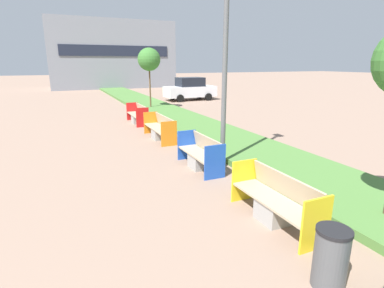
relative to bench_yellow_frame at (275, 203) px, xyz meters
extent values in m
cube|color=#4C7A38|center=(2.26, 4.61, -0.28)|extent=(2.80, 120.00, 0.18)
cube|color=gray|center=(3.06, 35.53, 3.60)|extent=(14.72, 6.18, 7.93)
cube|color=#1E2333|center=(3.06, 32.39, 3.99)|extent=(12.36, 0.08, 1.20)
cube|color=#9E9B96|center=(-0.04, 0.00, -0.16)|extent=(0.52, 0.60, 0.42)
cube|color=tan|center=(-0.04, 0.00, 0.07)|extent=(0.58, 2.05, 0.05)
cube|color=tan|center=(0.23, 0.00, 0.33)|extent=(0.14, 1.97, 0.48)
cube|color=yellow|center=(-0.04, -1.05, 0.10)|extent=(0.62, 0.04, 0.94)
cube|color=yellow|center=(-0.04, 1.05, 0.10)|extent=(0.62, 0.04, 0.94)
cube|color=#9E9B96|center=(-0.04, 3.37, -0.16)|extent=(0.52, 0.60, 0.42)
cube|color=tan|center=(-0.04, 3.37, 0.07)|extent=(0.58, 1.87, 0.05)
cube|color=tan|center=(0.23, 3.37, 0.33)|extent=(0.14, 1.79, 0.48)
cube|color=blue|center=(-0.04, 2.42, 0.10)|extent=(0.62, 0.04, 0.94)
cube|color=blue|center=(-0.04, 4.32, 0.10)|extent=(0.62, 0.04, 0.94)
cube|color=#9E9B96|center=(-0.04, 7.19, -0.16)|extent=(0.52, 0.60, 0.42)
cube|color=tan|center=(-0.04, 7.19, 0.07)|extent=(0.58, 2.33, 0.05)
cube|color=tan|center=(0.23, 7.19, 0.33)|extent=(0.14, 2.23, 0.48)
cube|color=orange|center=(-0.04, 6.00, 0.10)|extent=(0.62, 0.04, 0.94)
cube|color=orange|center=(-0.04, 8.37, 0.10)|extent=(0.62, 0.04, 0.94)
cube|color=#9E9B96|center=(-0.04, 10.83, -0.16)|extent=(0.52, 0.60, 0.42)
cube|color=tan|center=(-0.04, 10.83, 0.07)|extent=(0.58, 2.09, 0.05)
cube|color=tan|center=(0.23, 10.83, 0.33)|extent=(0.14, 2.01, 0.48)
cube|color=red|center=(-0.04, 9.76, 0.10)|extent=(0.62, 0.04, 0.94)
cube|color=red|center=(-0.04, 11.89, 0.10)|extent=(0.62, 0.04, 0.94)
cylinder|color=#4C4F51|center=(-0.49, -1.74, 0.05)|extent=(0.45, 0.45, 0.83)
cylinder|color=black|center=(-0.49, -1.74, 0.49)|extent=(0.47, 0.47, 0.05)
cylinder|color=#56595B|center=(0.61, 3.16, 3.11)|extent=(0.14, 0.14, 6.97)
cylinder|color=brown|center=(1.93, 15.11, 1.04)|extent=(0.10, 0.10, 2.83)
sphere|color=#38702D|center=(1.93, 15.11, 2.86)|extent=(1.45, 1.45, 1.45)
cube|color=silver|center=(6.43, 18.83, 0.35)|extent=(4.24, 1.85, 0.84)
cube|color=black|center=(6.43, 18.83, 1.13)|extent=(2.13, 1.59, 0.72)
cylinder|color=black|center=(7.69, 17.93, -0.07)|extent=(0.60, 0.20, 0.60)
cylinder|color=black|center=(7.69, 19.73, -0.07)|extent=(0.60, 0.20, 0.60)
cylinder|color=black|center=(5.17, 17.93, -0.07)|extent=(0.60, 0.20, 0.60)
cylinder|color=black|center=(5.17, 19.73, -0.07)|extent=(0.60, 0.20, 0.60)
camera|label=1|loc=(-3.64, -4.19, 2.63)|focal=28.00mm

